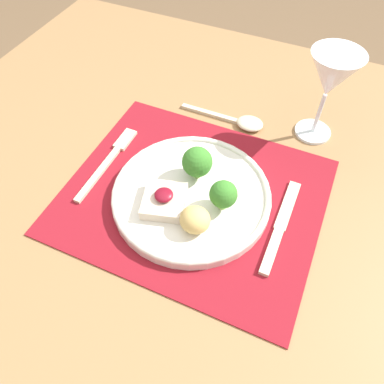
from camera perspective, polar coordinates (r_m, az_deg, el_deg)
ground_plane at (r=1.32m, az=0.10°, el=-19.98°), size 8.00×8.00×0.00m
dining_table at (r=0.74m, az=0.17°, el=-4.73°), size 1.22×1.11×0.72m
placemat at (r=0.66m, az=0.19°, el=-0.59°), size 0.44×0.37×0.00m
dinner_plate at (r=0.64m, az=0.06°, el=-0.32°), size 0.28×0.28×0.08m
fork at (r=0.73m, az=-12.29°, el=5.08°), size 0.02×0.20×0.01m
knife at (r=0.63m, az=13.06°, el=-5.84°), size 0.02×0.20×0.01m
spoon at (r=0.79m, az=7.70°, el=10.58°), size 0.18×0.05×0.02m
wine_glass_near at (r=0.73m, az=20.43°, el=15.96°), size 0.09×0.09×0.18m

